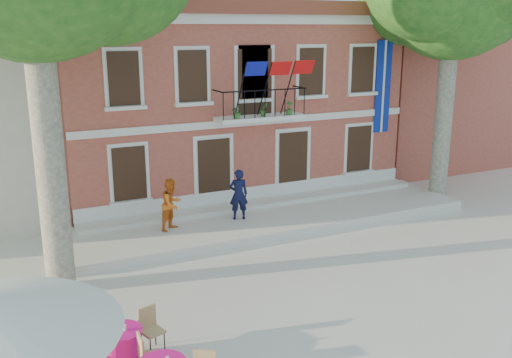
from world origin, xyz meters
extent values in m
plane|color=beige|center=(0.00, 0.00, 0.00)|extent=(90.00, 90.00, 0.00)
cube|color=#B66241|center=(2.00, 10.00, 3.50)|extent=(13.00, 8.00, 7.00)
cube|color=brown|center=(2.00, 10.00, 7.25)|extent=(13.50, 8.50, 0.50)
cube|color=silver|center=(2.00, 6.05, 6.85)|extent=(13.30, 0.35, 0.35)
cube|color=silver|center=(2.00, 5.55, 3.50)|extent=(3.20, 0.90, 0.15)
cube|color=black|center=(2.00, 5.15, 4.50)|extent=(3.20, 0.04, 0.04)
cube|color=#0D2699|center=(7.60, 5.94, 4.30)|extent=(0.70, 0.05, 3.60)
cube|color=#0D1598|center=(1.10, 4.80, 5.25)|extent=(0.76, 0.27, 0.47)
cube|color=red|center=(2.00, 4.80, 5.25)|extent=(0.76, 0.29, 0.47)
cube|color=red|center=(2.90, 4.80, 5.25)|extent=(0.76, 0.27, 0.47)
imported|color=#26591E|center=(1.00, 5.25, 3.82)|extent=(0.43, 0.37, 0.48)
imported|color=#26591E|center=(2.00, 5.25, 3.82)|extent=(0.26, 0.21, 0.48)
imported|color=#26591E|center=(3.00, 5.25, 3.82)|extent=(0.27, 0.27, 0.48)
cube|color=#B66241|center=(14.00, 11.00, 3.00)|extent=(9.00, 9.00, 6.00)
cube|color=brown|center=(14.00, 11.00, 6.20)|extent=(9.40, 9.40, 0.40)
cube|color=silver|center=(2.00, 4.40, 0.15)|extent=(14.00, 3.40, 0.30)
cylinder|color=#A59E84|center=(-5.40, 2.17, 3.72)|extent=(0.73, 0.73, 7.45)
cylinder|color=#A59E84|center=(9.17, 4.16, 3.48)|extent=(0.67, 0.67, 6.95)
imported|color=black|center=(0.66, 4.45, 1.16)|extent=(0.71, 0.55, 1.73)
imported|color=orange|center=(-1.66, 4.45, 1.13)|extent=(1.03, 0.98, 1.67)
cylinder|color=#DB1474|center=(-4.80, -1.97, 0.38)|extent=(0.84, 0.84, 0.75)
cylinder|color=#DB1474|center=(-4.80, -1.97, 0.76)|extent=(0.90, 0.90, 0.02)
cube|color=tan|center=(-4.08, -1.75, 0.47)|extent=(0.52, 0.52, 0.95)
cube|color=tan|center=(-5.51, -2.18, 0.47)|extent=(0.52, 0.52, 0.95)
cube|color=tan|center=(-4.36, -2.68, 0.47)|extent=(0.43, 0.43, 0.95)
camera|label=1|loc=(-6.76, -12.26, 6.57)|focal=40.00mm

